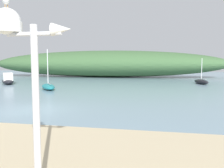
{
  "coord_description": "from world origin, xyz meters",
  "views": [
    {
      "loc": [
        6.88,
        -11.7,
        2.63
      ],
      "look_at": [
        3.96,
        3.25,
        1.23
      ],
      "focal_mm": 37.09,
      "sensor_mm": 36.0,
      "label": 1
    }
  ],
  "objects_px": {
    "sailboat_inner_mooring": "(48,86)",
    "seagull_on_radar": "(6,0)",
    "motorboat_centre_water": "(8,80)",
    "sailboat_far_right": "(201,82)",
    "mast_structure": "(18,45)"
  },
  "relations": [
    {
      "from": "sailboat_far_right",
      "to": "sailboat_inner_mooring",
      "type": "distance_m",
      "value": 18.35
    },
    {
      "from": "mast_structure",
      "to": "seagull_on_radar",
      "type": "distance_m",
      "value": 0.77
    },
    {
      "from": "mast_structure",
      "to": "sailboat_inner_mooring",
      "type": "height_order",
      "value": "sailboat_inner_mooring"
    },
    {
      "from": "seagull_on_radar",
      "to": "motorboat_centre_water",
      "type": "relative_size",
      "value": 0.07
    },
    {
      "from": "sailboat_far_right",
      "to": "motorboat_centre_water",
      "type": "relative_size",
      "value": 0.83
    },
    {
      "from": "seagull_on_radar",
      "to": "sailboat_far_right",
      "type": "distance_m",
      "value": 28.0
    },
    {
      "from": "sailboat_far_right",
      "to": "seagull_on_radar",
      "type": "bearing_deg",
      "value": -106.41
    },
    {
      "from": "mast_structure",
      "to": "motorboat_centre_water",
      "type": "distance_m",
      "value": 27.42
    },
    {
      "from": "seagull_on_radar",
      "to": "motorboat_centre_water",
      "type": "bearing_deg",
      "value": 125.44
    },
    {
      "from": "motorboat_centre_water",
      "to": "sailboat_far_right",
      "type": "bearing_deg",
      "value": 10.75
    },
    {
      "from": "mast_structure",
      "to": "seagull_on_radar",
      "type": "height_order",
      "value": "seagull_on_radar"
    },
    {
      "from": "sailboat_inner_mooring",
      "to": "seagull_on_radar",
      "type": "bearing_deg",
      "value": -65.28
    },
    {
      "from": "motorboat_centre_water",
      "to": "mast_structure",
      "type": "bearing_deg",
      "value": -54.24
    },
    {
      "from": "sailboat_far_right",
      "to": "motorboat_centre_water",
      "type": "height_order",
      "value": "sailboat_far_right"
    },
    {
      "from": "mast_structure",
      "to": "sailboat_inner_mooring",
      "type": "bearing_deg",
      "value": 115.21
    }
  ]
}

